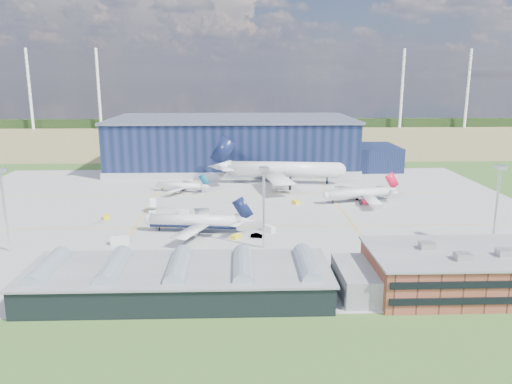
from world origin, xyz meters
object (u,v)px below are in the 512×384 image
object	(u,v)px
gse_tug_a	(106,217)
gse_cart_b	(183,212)
light_mast_west	(3,196)
hangar	(238,146)
car_a	(463,268)
airliner_red	(358,189)
car_b	(257,236)
light_mast_center	(264,194)
gse_van_a	(120,241)
gse_van_b	(269,229)
airliner_regional	(179,182)
gse_tug_c	(296,202)
gse_van_c	(435,245)
gse_tug_b	(236,237)
airliner_widebody	(284,161)
gse_cart_a	(390,194)
ops_building	(473,271)
light_mast_east	(498,193)
airliner_navy	(193,215)
airstair	(153,207)

from	to	relation	value
gse_tug_a	gse_cart_b	distance (m)	25.80
gse_cart_b	light_mast_west	bearing A→B (deg)	143.47
hangar	gse_cart_b	world-z (taller)	hangar
hangar	car_a	xyz separation A→B (m)	(55.64, -142.80, -10.99)
airliner_red	car_b	world-z (taller)	airliner_red
light_mast_center	gse_van_a	distance (m)	43.44
gse_van_a	gse_van_b	distance (m)	44.28
airliner_regional	gse_tug_c	xyz separation A→B (m)	(46.07, -21.40, -3.32)
gse_cart_b	gse_van_c	xyz separation A→B (m)	(73.96, -37.80, 0.33)
light_mast_west	airliner_red	distance (m)	119.78
light_mast_west	gse_tug_b	size ratio (longest dim) A/B	8.35
airliner_widebody	gse_cart_a	world-z (taller)	airliner_widebody
ops_building	airliner_widebody	distance (m)	119.01
light_mast_east	gse_van_b	size ratio (longest dim) A/B	5.25
airliner_red	airliner_widebody	bearing A→B (deg)	-67.68
airliner_navy	airliner_widebody	distance (m)	77.19
light_mast_east	gse_van_b	world-z (taller)	light_mast_east
ops_building	gse_cart_b	bearing A→B (deg)	137.16
light_mast_center	gse_van_c	bearing A→B (deg)	-2.14
light_mast_west	gse_tug_b	world-z (taller)	light_mast_west
ops_building	light_mast_center	bearing A→B (deg)	146.31
light_mast_center	airliner_red	xyz separation A→B (m)	(38.23, 50.30, -10.11)
car_b	gse_van_a	bearing A→B (deg)	107.05
hangar	light_mast_east	xyz separation A→B (m)	(72.19, -124.80, 3.82)
gse_tug_c	airstair	world-z (taller)	airstair
gse_tug_b	gse_cart_a	xyz separation A→B (m)	(61.46, 51.17, 0.13)
gse_van_a	gse_tug_a	bearing A→B (deg)	15.29
gse_cart_a	car_b	xyz separation A→B (m)	(-55.01, -50.71, -0.05)
light_mast_center	airliner_red	world-z (taller)	light_mast_center
ops_building	airstair	bearing A→B (deg)	139.80
gse_tug_b	car_a	size ratio (longest dim) A/B	0.75
airliner_navy	airstair	xyz separation A→B (m)	(-16.35, 24.26, -3.99)
hangar	gse_van_b	size ratio (longest dim) A/B	33.09
light_mast_east	gse_cart_a	distance (m)	62.58
car_b	gse_tug_b	bearing A→B (deg)	104.52
hangar	gse_cart_a	size ratio (longest dim) A/B	43.45
light_mast_center	gse_cart_a	bearing A→B (deg)	48.09
airliner_regional	gse_cart_b	distance (m)	34.54
gse_van_b	gse_cart_a	bearing A→B (deg)	0.33
hangar	gse_cart_a	bearing A→B (deg)	-46.93
airliner_red	light_mast_west	bearing A→B (deg)	10.69
airstair	car_b	size ratio (longest dim) A/B	1.27
light_mast_east	gse_van_b	bearing A→B (deg)	166.65
gse_cart_b	airstair	bearing A→B (deg)	86.82
gse_van_b	car_b	xyz separation A→B (m)	(-3.65, -5.84, -0.33)
airstair	gse_tug_b	bearing A→B (deg)	-54.19
gse_van_a	gse_cart_a	size ratio (longest dim) A/B	1.55
hangar	car_b	world-z (taller)	hangar
airliner_navy	gse_tug_a	distance (m)	34.77
gse_van_b	gse_tug_c	xyz separation A→B (m)	(12.36, 33.71, -0.34)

